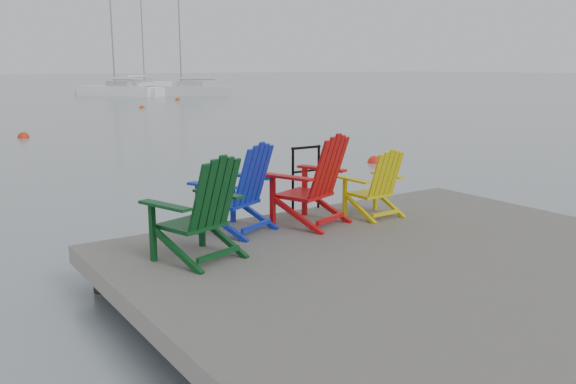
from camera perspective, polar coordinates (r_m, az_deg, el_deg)
ground at (r=6.81m, az=12.11°, el=-9.96°), size 400.00×400.00×0.00m
dock at (r=6.69m, az=12.24°, el=-7.19°), size 6.00×5.00×1.40m
handrail at (r=8.48m, az=1.69°, el=1.92°), size 0.48×0.04×0.90m
chair_green at (r=6.32m, az=-8.16°, el=-1.51°), size 1.03×0.98×1.10m
chair_blue at (r=7.35m, az=-4.58°, el=0.39°), size 1.06×1.02×1.09m
chair_red at (r=7.67m, az=2.42°, el=1.13°), size 1.10×1.05×1.15m
chair_yellow at (r=8.16m, az=8.25°, el=0.82°), size 0.75×0.69×0.91m
sailboat_near at (r=54.17m, az=-15.53°, el=9.05°), size 5.57×7.45×10.50m
sailboat_mid at (r=66.09m, az=-13.46°, el=9.57°), size 8.36×7.84×12.48m
sailboat_far at (r=52.68m, az=-9.53°, el=9.25°), size 6.52×5.13×9.44m
buoy_a at (r=16.11m, az=8.09°, el=2.73°), size 0.37×0.37×0.37m
buoy_b at (r=23.48m, az=-23.51°, el=4.68°), size 0.41×0.41×0.41m
buoy_c at (r=46.02m, az=-10.27°, el=8.45°), size 0.40×0.40×0.40m
buoy_d at (r=37.99m, az=-13.51°, el=7.66°), size 0.34×0.34×0.34m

